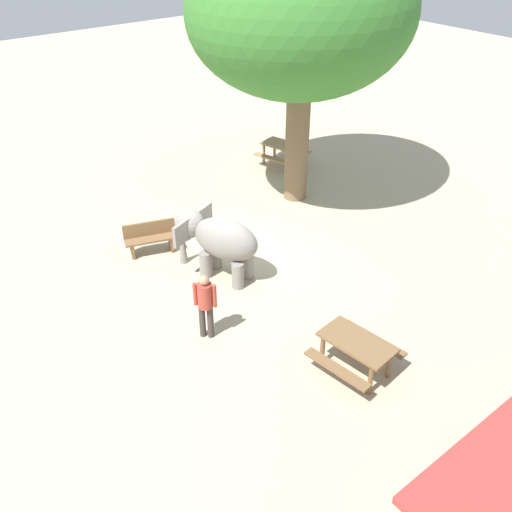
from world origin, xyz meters
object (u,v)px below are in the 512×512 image
object	(u,v)px
elephant	(217,239)
picnic_table_far	(356,348)
picnic_table_near	(283,149)
wooden_bench	(150,237)
person_handler	(205,302)
shade_tree_main	(302,13)

from	to	relation	value
elephant	picnic_table_far	distance (m)	4.59
elephant	picnic_table_near	distance (m)	7.14
wooden_bench	picnic_table_far	xyz separation A→B (m)	(-1.01, 6.56, 0.12)
person_handler	wooden_bench	world-z (taller)	person_handler
shade_tree_main	wooden_bench	world-z (taller)	shade_tree_main
elephant	shade_tree_main	distance (m)	6.62
elephant	picnic_table_far	xyz separation A→B (m)	(-0.18, 4.57, -0.46)
shade_tree_main	picnic_table_near	bearing A→B (deg)	-121.53
person_handler	wooden_bench	bearing A→B (deg)	35.36
picnic_table_near	picnic_table_far	size ratio (longest dim) A/B	1.09
elephant	picnic_table_near	xyz separation A→B (m)	(-5.75, -4.20, -0.46)
picnic_table_far	elephant	bearing A→B (deg)	-4.42
person_handler	wooden_bench	xyz separation A→B (m)	(-0.77, -3.80, -0.48)
person_handler	picnic_table_far	size ratio (longest dim) A/B	0.97
shade_tree_main	picnic_table_far	bearing A→B (deg)	57.30
wooden_bench	picnic_table_near	distance (m)	6.94
person_handler	wooden_bench	size ratio (longest dim) A/B	1.11
picnic_table_near	shade_tree_main	bearing A→B (deg)	134.94
elephant	shade_tree_main	size ratio (longest dim) A/B	0.30
shade_tree_main	wooden_bench	xyz separation A→B (m)	(5.26, 0.06, -5.05)
wooden_bench	picnic_table_far	bearing A→B (deg)	117.78
elephant	person_handler	bearing A→B (deg)	117.03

